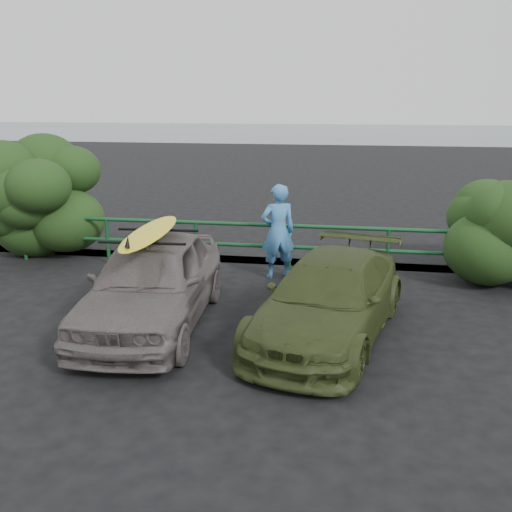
{
  "coord_description": "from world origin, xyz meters",
  "views": [
    {
      "loc": [
        2.22,
        -6.42,
        3.52
      ],
      "look_at": [
        0.76,
        2.29,
        1.08
      ],
      "focal_mm": 40.0,
      "sensor_mm": 36.0,
      "label": 1
    }
  ],
  "objects_px": {
    "surfboard": "(150,232)",
    "guardrail": "(242,246)",
    "sedan": "(153,282)",
    "olive_vehicle": "(330,299)",
    "man": "(278,232)"
  },
  "relations": [
    {
      "from": "sedan",
      "to": "man",
      "type": "height_order",
      "value": "man"
    },
    {
      "from": "surfboard",
      "to": "guardrail",
      "type": "bearing_deg",
      "value": 72.33
    },
    {
      "from": "sedan",
      "to": "olive_vehicle",
      "type": "distance_m",
      "value": 2.8
    },
    {
      "from": "sedan",
      "to": "man",
      "type": "relative_size",
      "value": 2.21
    },
    {
      "from": "sedan",
      "to": "guardrail",
      "type": "bearing_deg",
      "value": 72.33
    },
    {
      "from": "olive_vehicle",
      "to": "man",
      "type": "height_order",
      "value": "man"
    },
    {
      "from": "man",
      "to": "surfboard",
      "type": "xyz_separation_m",
      "value": [
        -1.63,
        -2.84,
        0.57
      ]
    },
    {
      "from": "olive_vehicle",
      "to": "surfboard",
      "type": "xyz_separation_m",
      "value": [
        -2.8,
        0.01,
        0.92
      ]
    },
    {
      "from": "olive_vehicle",
      "to": "surfboard",
      "type": "bearing_deg",
      "value": -166.65
    },
    {
      "from": "surfboard",
      "to": "sedan",
      "type": "bearing_deg",
      "value": -3.28
    },
    {
      "from": "sedan",
      "to": "olive_vehicle",
      "type": "height_order",
      "value": "sedan"
    },
    {
      "from": "guardrail",
      "to": "olive_vehicle",
      "type": "relative_size",
      "value": 3.35
    },
    {
      "from": "olive_vehicle",
      "to": "surfboard",
      "type": "distance_m",
      "value": 2.94
    },
    {
      "from": "guardrail",
      "to": "olive_vehicle",
      "type": "distance_m",
      "value": 3.77
    },
    {
      "from": "guardrail",
      "to": "olive_vehicle",
      "type": "xyz_separation_m",
      "value": [
        1.97,
        -3.22,
        0.09
      ]
    }
  ]
}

